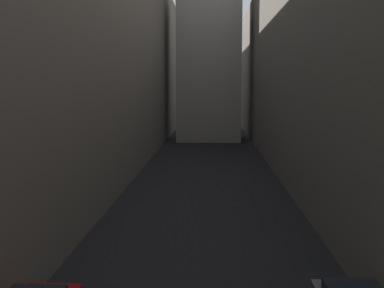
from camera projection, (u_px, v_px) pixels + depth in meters
The scene contains 3 objects.
ground_plane at pixel (206, 180), 36.44m from camera, with size 264.00×264.00×0.00m, color black.
building_block_left at pixel (60, 50), 37.73m from camera, with size 12.07×108.00×19.72m, color #60594F.
building_block_right at pixel (363, 59), 36.85m from camera, with size 12.99×108.00×18.16m, color #60594F.
Camera 1 is at (0.43, 12.13, 7.01)m, focal length 45.10 mm.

